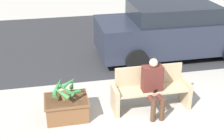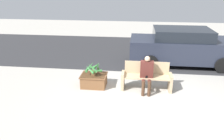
{
  "view_description": "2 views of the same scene",
  "coord_description": "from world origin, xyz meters",
  "px_view_note": "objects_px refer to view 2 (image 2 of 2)",
  "views": [
    {
      "loc": [
        -1.73,
        -4.45,
        3.56
      ],
      "look_at": [
        -0.56,
        1.06,
        0.89
      ],
      "focal_mm": 50.0,
      "sensor_mm": 36.0,
      "label": 1
    },
    {
      "loc": [
        -0.11,
        -5.7,
        3.25
      ],
      "look_at": [
        -0.9,
        0.9,
        0.63
      ],
      "focal_mm": 35.0,
      "sensor_mm": 36.0,
      "label": 2
    }
  ],
  "objects_px": {
    "person_seated": "(147,73)",
    "parked_car": "(183,47)",
    "potted_plant": "(93,68)",
    "bench": "(146,77)",
    "planter_box": "(94,80)"
  },
  "relations": [
    {
      "from": "planter_box",
      "to": "potted_plant",
      "type": "bearing_deg",
      "value": 172.41
    },
    {
      "from": "person_seated",
      "to": "parked_car",
      "type": "bearing_deg",
      "value": 60.79
    },
    {
      "from": "planter_box",
      "to": "bench",
      "type": "bearing_deg",
      "value": 0.52
    },
    {
      "from": "person_seated",
      "to": "potted_plant",
      "type": "distance_m",
      "value": 1.75
    },
    {
      "from": "bench",
      "to": "person_seated",
      "type": "bearing_deg",
      "value": -93.61
    },
    {
      "from": "potted_plant",
      "to": "parked_car",
      "type": "relative_size",
      "value": 0.13
    },
    {
      "from": "bench",
      "to": "parked_car",
      "type": "distance_m",
      "value": 3.11
    },
    {
      "from": "potted_plant",
      "to": "parked_car",
      "type": "xyz_separation_m",
      "value": [
        3.34,
        2.68,
        0.12
      ]
    },
    {
      "from": "potted_plant",
      "to": "parked_car",
      "type": "bearing_deg",
      "value": 38.75
    },
    {
      "from": "bench",
      "to": "parked_car",
      "type": "height_order",
      "value": "parked_car"
    },
    {
      "from": "bench",
      "to": "planter_box",
      "type": "distance_m",
      "value": 1.76
    },
    {
      "from": "planter_box",
      "to": "potted_plant",
      "type": "height_order",
      "value": "potted_plant"
    },
    {
      "from": "person_seated",
      "to": "potted_plant",
      "type": "xyz_separation_m",
      "value": [
        -1.75,
        0.17,
        0.0
      ]
    },
    {
      "from": "bench",
      "to": "person_seated",
      "type": "relative_size",
      "value": 1.39
    },
    {
      "from": "person_seated",
      "to": "parked_car",
      "type": "height_order",
      "value": "parked_car"
    }
  ]
}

